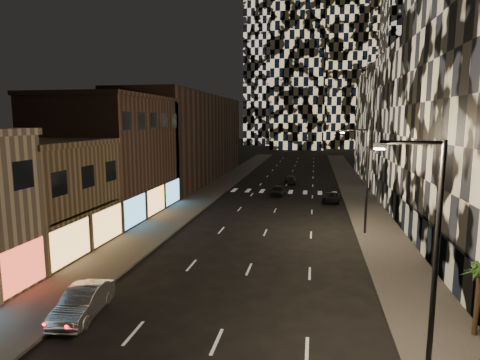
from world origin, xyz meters
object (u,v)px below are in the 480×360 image
at_px(car_dark_oncoming, 290,180).
at_px(streetlight_far, 365,174).
at_px(palm_tree, 480,275).
at_px(car_dark_rightlane, 331,198).
at_px(car_dark_midlane, 278,191).
at_px(car_silver_parked, 83,302).
at_px(streetlight_near, 430,243).

bearing_deg(car_dark_oncoming, streetlight_far, 102.30).
bearing_deg(palm_tree, car_dark_rightlane, 99.85).
xyz_separation_m(car_dark_midlane, car_dark_rightlane, (6.78, -3.45, -0.07)).
xyz_separation_m(streetlight_far, car_silver_parked, (-15.55, -17.94, -4.61)).
relative_size(car_silver_parked, car_dark_midlane, 1.17).
bearing_deg(streetlight_near, palm_tree, 48.08).
bearing_deg(car_dark_rightlane, car_silver_parked, -106.87).
distance_m(car_dark_midlane, car_dark_rightlane, 7.61).
xyz_separation_m(streetlight_near, car_dark_rightlane, (-2.07, 33.55, -4.76)).
bearing_deg(car_dark_oncoming, streetlight_near, 95.75).
distance_m(streetlight_near, car_dark_rightlane, 33.95).
relative_size(streetlight_far, car_dark_midlane, 2.33).
relative_size(streetlight_far, car_dark_oncoming, 2.05).
bearing_deg(car_dark_rightlane, palm_tree, -73.84).
distance_m(streetlight_near, car_silver_parked, 16.35).
relative_size(car_dark_oncoming, palm_tree, 1.28).
xyz_separation_m(car_dark_oncoming, palm_tree, (11.00, -44.02, 2.33)).
relative_size(streetlight_near, car_dark_midlane, 2.33).
distance_m(streetlight_far, car_silver_parked, 24.19).
relative_size(car_dark_midlane, car_dark_oncoming, 0.88).
height_order(streetlight_near, car_dark_oncoming, streetlight_near).
bearing_deg(car_dark_oncoming, car_dark_midlane, 80.94).
distance_m(car_silver_parked, car_dark_oncoming, 46.11).
distance_m(streetlight_near, car_dark_oncoming, 48.40).
bearing_deg(car_dark_midlane, streetlight_far, -55.61).
relative_size(streetlight_near, car_dark_oncoming, 2.05).
distance_m(streetlight_far, car_dark_midlane, 19.73).
height_order(car_silver_parked, car_dark_rightlane, car_silver_parked).
relative_size(streetlight_near, car_dark_rightlane, 2.12).
xyz_separation_m(streetlight_near, car_silver_parked, (-15.55, 2.06, -4.61)).
bearing_deg(streetlight_far, car_dark_midlane, 117.51).
xyz_separation_m(streetlight_far, car_dark_rightlane, (-2.07, 13.55, -4.76)).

